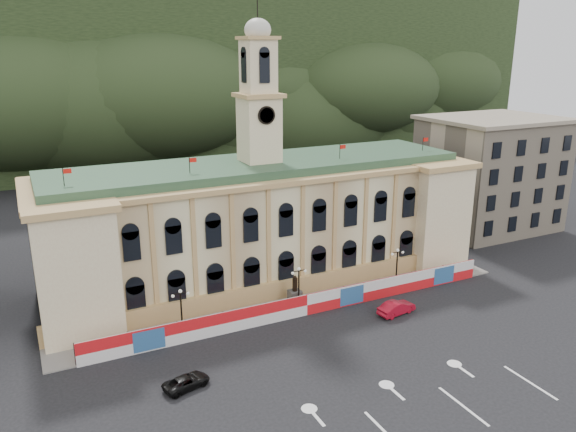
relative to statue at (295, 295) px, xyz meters
name	(u,v)px	position (x,y,z in m)	size (l,w,h in m)	color
ground	(383,382)	(0.00, -18.00, -1.19)	(260.00, 260.00, 0.00)	black
lane_markings	(418,412)	(0.00, -23.00, -1.18)	(26.00, 10.00, 0.02)	white
hill_ridge	(121,86)	(0.03, 103.99, 18.30)	(230.00, 80.00, 64.00)	black
city_hall	(262,220)	(0.00, 9.63, 6.66)	(56.20, 17.60, 37.10)	beige
side_building_right	(490,173)	(43.00, 12.93, 8.14)	(21.00, 17.00, 18.60)	#BAA890
hoarding_fence	(307,305)	(0.06, -2.93, 0.06)	(50.00, 0.44, 2.50)	red
pavement	(296,305)	(0.00, -0.25, -1.11)	(56.00, 5.50, 0.16)	slate
statue	(295,295)	(0.00, 0.00, 0.00)	(1.40, 1.40, 3.72)	#595651
lamp_left	(181,307)	(-14.00, -1.00, 1.89)	(1.96, 0.44, 5.15)	black
lamp_center	(299,284)	(0.00, -1.00, 1.89)	(1.96, 0.44, 5.15)	black
lamp_right	(397,264)	(14.00, -1.00, 1.89)	(1.96, 0.44, 5.15)	black
red_sedan	(396,308)	(9.36, -7.34, -0.40)	(4.95, 2.40, 1.56)	maroon
black_suv	(186,382)	(-16.47, -10.92, -0.59)	(4.67, 2.99, 1.20)	black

